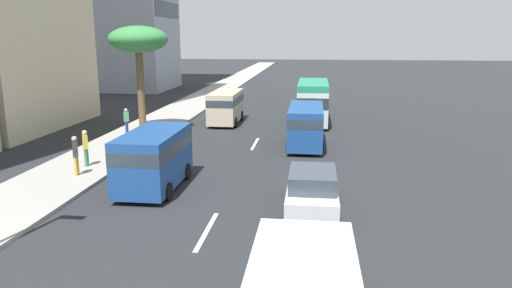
# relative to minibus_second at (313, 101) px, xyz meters

# --- Properties ---
(ground_plane) EXTENTS (198.00, 198.00, 0.00)m
(ground_plane) POSITION_rel_minibus_second_xyz_m (-0.82, 3.37, -1.68)
(ground_plane) COLOR #26282B
(sidewalk_right) EXTENTS (162.00, 3.96, 0.15)m
(sidewalk_right) POSITION_rel_minibus_second_xyz_m (-0.82, 11.22, -1.60)
(sidewalk_right) COLOR #9E9B93
(sidewalk_right) RESTS_ON ground_plane
(lane_stripe_mid) EXTENTS (3.20, 0.16, 0.01)m
(lane_stripe_mid) POSITION_rel_minibus_second_xyz_m (-20.56, 3.37, -1.67)
(lane_stripe_mid) COLOR silver
(lane_stripe_mid) RESTS_ON ground_plane
(lane_stripe_far) EXTENTS (3.20, 0.16, 0.01)m
(lane_stripe_far) POSITION_rel_minibus_second_xyz_m (-7.47, 3.37, -1.67)
(lane_stripe_far) COLOR silver
(lane_stripe_far) RESTS_ON ground_plane
(minibus_second) EXTENTS (6.76, 2.28, 3.06)m
(minibus_second) POSITION_rel_minibus_second_xyz_m (0.00, 0.00, 0.00)
(minibus_second) COLOR silver
(minibus_second) RESTS_ON ground_plane
(van_third) EXTENTS (4.77, 2.18, 2.44)m
(van_third) POSITION_rel_minibus_second_xyz_m (-16.34, 6.55, -0.28)
(van_third) COLOR #1E478C
(van_third) RESTS_ON ground_plane
(van_fourth) EXTENTS (5.00, 2.05, 2.35)m
(van_fourth) POSITION_rel_minibus_second_xyz_m (-0.87, 6.35, -0.33)
(van_fourth) COLOR beige
(van_fourth) RESTS_ON ground_plane
(van_fifth) EXTENTS (5.40, 2.07, 2.37)m
(van_fifth) POSITION_rel_minibus_second_xyz_m (-7.76, 0.36, -0.32)
(van_fifth) COLOR #1E478C
(van_fifth) RESTS_ON ground_plane
(car_sixth) EXTENTS (4.42, 1.89, 1.57)m
(car_sixth) POSITION_rel_minibus_second_xyz_m (-18.14, -0.07, -0.93)
(car_sixth) COLOR silver
(car_sixth) RESTS_ON ground_plane
(car_seventh) EXTENTS (4.31, 1.83, 1.62)m
(car_seventh) POSITION_rel_minibus_second_xyz_m (7.23, -0.03, -0.91)
(car_seventh) COLOR black
(car_seventh) RESTS_ON ground_plane
(pedestrian_near_lamp) EXTENTS (0.38, 0.34, 1.81)m
(pedestrian_near_lamp) POSITION_rel_minibus_second_xyz_m (-15.41, 10.53, -0.52)
(pedestrian_near_lamp) COLOR gold
(pedestrian_near_lamp) RESTS_ON sidewalk_right
(pedestrian_mid_block) EXTENTS (0.35, 0.39, 1.63)m
(pedestrian_mid_block) POSITION_rel_minibus_second_xyz_m (-5.99, 11.95, -0.64)
(pedestrian_mid_block) COLOR navy
(pedestrian_mid_block) RESTS_ON sidewalk_right
(pedestrian_by_tree) EXTENTS (0.39, 0.36, 1.78)m
(pedestrian_by_tree) POSITION_rel_minibus_second_xyz_m (-13.88, 10.82, -0.54)
(pedestrian_by_tree) COLOR #4C8C66
(pedestrian_by_tree) RESTS_ON sidewalk_right
(palm_tree) EXTENTS (3.74, 3.74, 6.82)m
(palm_tree) POSITION_rel_minibus_second_xyz_m (-5.24, 11.14, 4.29)
(palm_tree) COLOR brown
(palm_tree) RESTS_ON sidewalk_right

